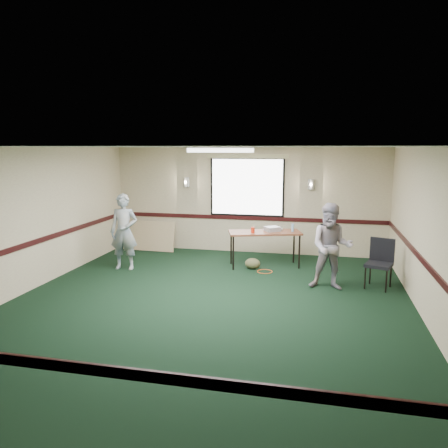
% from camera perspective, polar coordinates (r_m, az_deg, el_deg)
% --- Properties ---
extents(ground, '(8.00, 8.00, 0.00)m').
position_cam_1_polar(ground, '(7.71, -2.15, -10.48)').
color(ground, black).
rests_on(ground, ground).
extents(room_shell, '(8.00, 8.02, 8.00)m').
position_cam_1_polar(room_shell, '(9.36, 1.10, 3.14)').
color(room_shell, tan).
rests_on(room_shell, ground).
extents(folding_table, '(1.74, 1.10, 0.81)m').
position_cam_1_polar(folding_table, '(9.95, 5.35, -1.33)').
color(folding_table, brown).
rests_on(folding_table, ground).
extents(projector, '(0.41, 0.40, 0.11)m').
position_cam_1_polar(projector, '(9.99, 6.33, -0.65)').
color(projector, '#9A9AA3').
rests_on(projector, folding_table).
extents(game_console, '(0.21, 0.18, 0.05)m').
position_cam_1_polar(game_console, '(10.13, 7.07, -0.68)').
color(game_console, silver).
rests_on(game_console, folding_table).
extents(red_cup, '(0.09, 0.09, 0.13)m').
position_cam_1_polar(red_cup, '(9.76, 3.79, -0.79)').
color(red_cup, '#B4210C').
rests_on(red_cup, folding_table).
extents(water_bottle, '(0.06, 0.06, 0.19)m').
position_cam_1_polar(water_bottle, '(9.98, 8.95, -0.48)').
color(water_bottle, '#7DA4CC').
rests_on(water_bottle, folding_table).
extents(duffel_bag, '(0.41, 0.36, 0.24)m').
position_cam_1_polar(duffel_bag, '(9.85, 3.76, -5.18)').
color(duffel_bag, '#464628').
rests_on(duffel_bag, ground).
extents(cable_coil, '(0.44, 0.44, 0.02)m').
position_cam_1_polar(cable_coil, '(9.66, 5.34, -6.19)').
color(cable_coil, '#DF581B').
rests_on(cable_coil, ground).
extents(folded_table, '(1.54, 0.30, 0.78)m').
position_cam_1_polar(folded_table, '(11.71, -10.02, -1.52)').
color(folded_table, tan).
rests_on(folded_table, ground).
extents(conference_chair, '(0.60, 0.61, 0.95)m').
position_cam_1_polar(conference_chair, '(9.01, 19.73, -4.34)').
color(conference_chair, black).
rests_on(conference_chair, ground).
extents(person_left, '(0.66, 0.47, 1.69)m').
position_cam_1_polar(person_left, '(9.94, -12.93, -0.99)').
color(person_left, '#395A7F').
rests_on(person_left, ground).
extents(person_right, '(0.84, 0.67, 1.66)m').
position_cam_1_polar(person_right, '(8.55, 13.85, -2.90)').
color(person_right, '#7C8DC1').
rests_on(person_right, ground).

